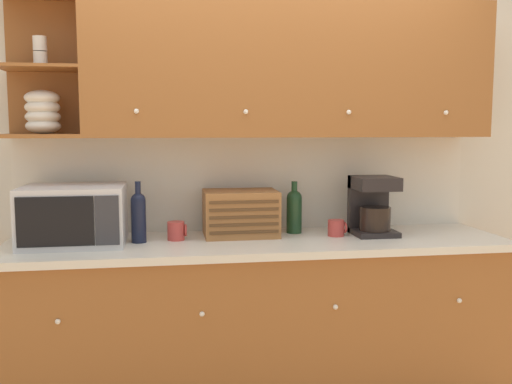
{
  "coord_description": "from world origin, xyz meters",
  "views": [
    {
      "loc": [
        -0.51,
        -3.34,
        1.55
      ],
      "look_at": [
        0.0,
        -0.23,
        1.19
      ],
      "focal_mm": 40.0,
      "sensor_mm": 36.0,
      "label": 1
    }
  ],
  "objects_px": {
    "second_wine_bottle": "(138,215)",
    "bread_box": "(241,213)",
    "mug_blue_second": "(177,231)",
    "wine_bottle": "(294,209)",
    "mug": "(337,228)",
    "coffee_maker": "(372,205)",
    "microwave": "(74,215)"
  },
  "relations": [
    {
      "from": "second_wine_bottle",
      "to": "bread_box",
      "type": "distance_m",
      "value": 0.57
    },
    {
      "from": "second_wine_bottle",
      "to": "mug_blue_second",
      "type": "distance_m",
      "value": 0.22
    },
    {
      "from": "mug_blue_second",
      "to": "bread_box",
      "type": "bearing_deg",
      "value": 11.06
    },
    {
      "from": "bread_box",
      "to": "wine_bottle",
      "type": "height_order",
      "value": "wine_bottle"
    },
    {
      "from": "wine_bottle",
      "to": "mug",
      "type": "height_order",
      "value": "wine_bottle"
    },
    {
      "from": "mug_blue_second",
      "to": "mug",
      "type": "distance_m",
      "value": 0.89
    },
    {
      "from": "bread_box",
      "to": "mug_blue_second",
      "type": "bearing_deg",
      "value": -168.94
    },
    {
      "from": "mug_blue_second",
      "to": "coffee_maker",
      "type": "distance_m",
      "value": 1.11
    },
    {
      "from": "second_wine_bottle",
      "to": "wine_bottle",
      "type": "relative_size",
      "value": 1.09
    },
    {
      "from": "coffee_maker",
      "to": "mug_blue_second",
      "type": "bearing_deg",
      "value": 179.56
    },
    {
      "from": "microwave",
      "to": "second_wine_bottle",
      "type": "bearing_deg",
      "value": -2.04
    },
    {
      "from": "microwave",
      "to": "wine_bottle",
      "type": "height_order",
      "value": "microwave"
    },
    {
      "from": "microwave",
      "to": "mug_blue_second",
      "type": "height_order",
      "value": "microwave"
    },
    {
      "from": "mug_blue_second",
      "to": "mug",
      "type": "height_order",
      "value": "mug_blue_second"
    },
    {
      "from": "second_wine_bottle",
      "to": "mug",
      "type": "xyz_separation_m",
      "value": [
        1.09,
        0.0,
        -0.1
      ]
    },
    {
      "from": "second_wine_bottle",
      "to": "coffee_maker",
      "type": "height_order",
      "value": "coffee_maker"
    },
    {
      "from": "microwave",
      "to": "mug_blue_second",
      "type": "xyz_separation_m",
      "value": [
        0.53,
        0.02,
        -0.1
      ]
    },
    {
      "from": "mug_blue_second",
      "to": "wine_bottle",
      "type": "height_order",
      "value": "wine_bottle"
    },
    {
      "from": "microwave",
      "to": "mug",
      "type": "distance_m",
      "value": 1.42
    },
    {
      "from": "bread_box",
      "to": "coffee_maker",
      "type": "relative_size",
      "value": 1.23
    },
    {
      "from": "mug",
      "to": "coffee_maker",
      "type": "height_order",
      "value": "coffee_maker"
    },
    {
      "from": "mug_blue_second",
      "to": "bread_box",
      "type": "relative_size",
      "value": 0.25
    },
    {
      "from": "mug_blue_second",
      "to": "mug",
      "type": "relative_size",
      "value": 1.01
    },
    {
      "from": "second_wine_bottle",
      "to": "coffee_maker",
      "type": "distance_m",
      "value": 1.3
    },
    {
      "from": "wine_bottle",
      "to": "coffee_maker",
      "type": "relative_size",
      "value": 0.9
    },
    {
      "from": "second_wine_bottle",
      "to": "coffee_maker",
      "type": "bearing_deg",
      "value": 1.05
    },
    {
      "from": "wine_bottle",
      "to": "mug",
      "type": "bearing_deg",
      "value": -32.14
    },
    {
      "from": "second_wine_bottle",
      "to": "mug",
      "type": "bearing_deg",
      "value": 0.25
    },
    {
      "from": "microwave",
      "to": "mug",
      "type": "relative_size",
      "value": 5.03
    },
    {
      "from": "second_wine_bottle",
      "to": "wine_bottle",
      "type": "height_order",
      "value": "second_wine_bottle"
    },
    {
      "from": "wine_bottle",
      "to": "mug",
      "type": "xyz_separation_m",
      "value": [
        0.21,
        -0.13,
        -0.09
      ]
    },
    {
      "from": "bread_box",
      "to": "mug",
      "type": "xyz_separation_m",
      "value": [
        0.53,
        -0.1,
        -0.08
      ]
    }
  ]
}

